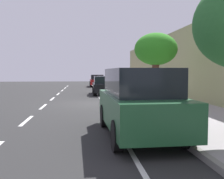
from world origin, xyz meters
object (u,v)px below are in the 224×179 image
(parked_suv_green_second, at_px, (139,101))
(street_tree_mid_block, at_px, (156,50))
(cyclist_with_backpack, at_px, (133,88))
(parked_sedan_black_mid, at_px, (104,85))
(parked_sedan_red_far, at_px, (97,81))
(pedestrian_on_phone, at_px, (142,80))
(bicycle_at_curb, at_px, (127,102))
(fire_hydrant, at_px, (117,86))

(parked_suv_green_second, height_order, street_tree_mid_block, street_tree_mid_block)
(cyclist_with_backpack, xyz_separation_m, street_tree_mid_block, (1.58, 1.78, 1.96))
(parked_sedan_black_mid, height_order, street_tree_mid_block, street_tree_mid_block)
(parked_suv_green_second, xyz_separation_m, cyclist_with_backpack, (0.73, 4.93, 0.08))
(parked_sedan_red_far, distance_m, pedestrian_on_phone, 10.61)
(parked_sedan_red_far, xyz_separation_m, street_tree_mid_block, (2.30, -19.87, 2.32))
(street_tree_mid_block, bearing_deg, parked_sedan_red_far, 96.61)
(parked_sedan_red_far, xyz_separation_m, bicycle_at_curb, (0.49, -21.19, -0.37))
(cyclist_with_backpack, bearing_deg, bicycle_at_curb, 116.01)
(parked_sedan_black_mid, xyz_separation_m, street_tree_mid_block, (2.30, -7.98, 2.32))
(parked_suv_green_second, distance_m, parked_sedan_black_mid, 14.70)
(parked_sedan_red_far, height_order, bicycle_at_curb, parked_sedan_red_far)
(street_tree_mid_block, bearing_deg, pedestrian_on_phone, 82.00)
(pedestrian_on_phone, xyz_separation_m, fire_hydrant, (-2.31, 0.04, -0.55))
(parked_sedan_black_mid, bearing_deg, bicycle_at_curb, -86.95)
(street_tree_mid_block, xyz_separation_m, fire_hydrant, (-0.91, 9.97, -2.50))
(pedestrian_on_phone, bearing_deg, bicycle_at_curb, -105.88)
(bicycle_at_curb, height_order, pedestrian_on_phone, pedestrian_on_phone)
(parked_suv_green_second, height_order, fire_hydrant, parked_suv_green_second)
(parked_suv_green_second, bearing_deg, pedestrian_on_phone, 77.44)
(cyclist_with_backpack, height_order, fire_hydrant, cyclist_with_backpack)
(parked_suv_green_second, xyz_separation_m, street_tree_mid_block, (2.31, 6.71, 2.04))
(fire_hydrant, bearing_deg, pedestrian_on_phone, -1.00)
(fire_hydrant, bearing_deg, street_tree_mid_block, -84.78)
(parked_sedan_black_mid, xyz_separation_m, parked_sedan_red_far, (0.00, 11.89, 0.00))
(parked_sedan_red_far, relative_size, pedestrian_on_phone, 2.56)
(pedestrian_on_phone, height_order, fire_hydrant, pedestrian_on_phone)
(parked_suv_green_second, xyz_separation_m, pedestrian_on_phone, (3.71, 16.65, 0.10))
(fire_hydrant, bearing_deg, bicycle_at_curb, -94.53)
(street_tree_mid_block, xyz_separation_m, pedestrian_on_phone, (1.40, 9.93, -1.94))
(parked_sedan_black_mid, relative_size, cyclist_with_backpack, 2.46)
(parked_sedan_red_far, xyz_separation_m, fire_hydrant, (1.39, -9.89, -0.18))
(fire_hydrant, bearing_deg, cyclist_with_backpack, -93.27)
(parked_sedan_red_far, distance_m, fire_hydrant, 9.99)
(parked_suv_green_second, bearing_deg, fire_hydrant, 85.20)
(pedestrian_on_phone, distance_m, fire_hydrant, 2.37)
(parked_suv_green_second, relative_size, pedestrian_on_phone, 2.77)
(parked_suv_green_second, height_order, pedestrian_on_phone, parked_suv_green_second)
(pedestrian_on_phone, bearing_deg, street_tree_mid_block, -98.00)
(parked_sedan_black_mid, relative_size, street_tree_mid_block, 1.14)
(pedestrian_on_phone, bearing_deg, cyclist_with_backpack, -104.27)
(cyclist_with_backpack, relative_size, pedestrian_on_phone, 1.04)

